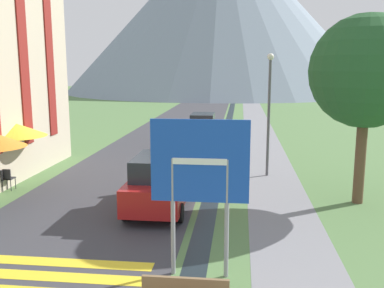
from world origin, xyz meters
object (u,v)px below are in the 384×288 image
at_px(parked_car_near, 160,182).
at_px(parked_car_far, 203,128).
at_px(tree_by_path, 366,72).
at_px(cafe_umbrella_rear_yellow, 16,130).
at_px(road_sign, 200,174).
at_px(cafe_chair_far_right, 7,177).
at_px(streetlamp, 269,105).

relative_size(parked_car_near, parked_car_far, 1.03).
distance_m(parked_car_near, parked_car_far, 13.01).
distance_m(parked_car_near, tree_by_path, 7.73).
bearing_deg(cafe_umbrella_rear_yellow, parked_car_far, 57.51).
xyz_separation_m(road_sign, parked_car_near, (-1.74, 4.46, -1.45)).
height_order(parked_car_near, tree_by_path, tree_by_path).
distance_m(parked_car_far, cafe_chair_far_right, 13.23).
distance_m(road_sign, streetlamp, 9.63).
distance_m(road_sign, tree_by_path, 7.98).
bearing_deg(cafe_chair_far_right, streetlamp, 35.03).
height_order(road_sign, parked_car_far, road_sign).
relative_size(cafe_umbrella_rear_yellow, tree_by_path, 0.38).
relative_size(road_sign, streetlamp, 0.68).
height_order(road_sign, cafe_umbrella_rear_yellow, road_sign).
bearing_deg(parked_car_near, cafe_chair_far_right, 166.54).
relative_size(road_sign, cafe_umbrella_rear_yellow, 1.46).
distance_m(parked_car_near, cafe_chair_far_right, 6.38).
height_order(parked_car_near, cafe_umbrella_rear_yellow, cafe_umbrella_rear_yellow).
xyz_separation_m(cafe_chair_far_right, streetlamp, (9.98, 3.44, 2.57)).
bearing_deg(cafe_umbrella_rear_yellow, parked_car_near, -22.42).
xyz_separation_m(road_sign, cafe_umbrella_rear_yellow, (-8.08, 7.08, -0.19)).
height_order(parked_car_near, cafe_chair_far_right, parked_car_near).
height_order(streetlamp, tree_by_path, tree_by_path).
relative_size(road_sign, tree_by_path, 0.56).
relative_size(parked_car_far, cafe_chair_far_right, 4.65).
height_order(cafe_umbrella_rear_yellow, streetlamp, streetlamp).
bearing_deg(tree_by_path, cafe_chair_far_right, 179.74).
height_order(parked_car_far, cafe_chair_far_right, parked_car_far).
xyz_separation_m(streetlamp, tree_by_path, (2.90, -3.50, 1.41)).
bearing_deg(road_sign, streetlamp, 77.66).
bearing_deg(road_sign, parked_car_far, 94.77).
bearing_deg(cafe_chair_far_right, parked_car_near, 2.57).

